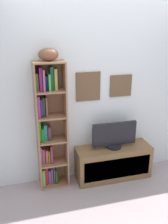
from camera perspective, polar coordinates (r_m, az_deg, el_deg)
name	(u,v)px	position (r m, az deg, el deg)	size (l,w,h in m)	color
ground	(128,224)	(3.17, 10.10, -24.28)	(5.20, 5.20, 0.04)	#A29496
back_wall	(99,95)	(3.46, 3.51, 4.07)	(4.80, 0.08, 2.47)	silver
bookshelf	(49,127)	(3.30, -8.17, -3.40)	(0.40, 0.26, 1.75)	#966B4B
football	(48,55)	(3.04, -8.29, 13.07)	(0.24, 0.15, 0.15)	brown
tv_stand	(113,162)	(3.72, 6.78, -11.48)	(1.09, 0.37, 0.49)	brown
television	(114,136)	(3.52, 7.05, -5.47)	(0.65, 0.22, 0.38)	black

